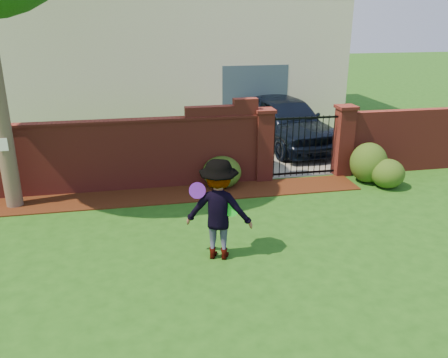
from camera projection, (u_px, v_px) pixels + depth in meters
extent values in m
cube|color=#1D4D13|center=(192.00, 266.00, 8.04)|extent=(80.00, 80.00, 0.01)
cube|color=#331509|center=(134.00, 198.00, 10.94)|extent=(11.10, 1.08, 0.03)
cube|color=maroon|center=(80.00, 159.00, 11.04)|extent=(8.70, 0.25, 1.70)
cube|color=maroon|center=(221.00, 112.00, 11.34)|extent=(1.80, 0.25, 0.30)
cube|color=maroon|center=(245.00, 102.00, 11.37)|extent=(0.60, 0.25, 0.16)
cube|color=maroon|center=(76.00, 123.00, 10.74)|extent=(8.70, 0.31, 0.06)
cube|color=maroon|center=(411.00, 140.00, 12.65)|extent=(4.00, 0.25, 1.70)
cube|color=maroon|center=(263.00, 147.00, 11.86)|extent=(0.42, 0.42, 1.80)
cube|color=maroon|center=(265.00, 110.00, 11.54)|extent=(0.50, 0.50, 0.08)
cube|color=maroon|center=(343.00, 142.00, 12.27)|extent=(0.42, 0.42, 1.80)
cube|color=maroon|center=(347.00, 107.00, 11.95)|extent=(0.50, 0.50, 0.08)
cylinder|color=black|center=(274.00, 148.00, 11.93)|extent=(0.02, 0.02, 1.60)
cylinder|color=black|center=(280.00, 148.00, 11.96)|extent=(0.02, 0.02, 1.60)
cylinder|color=black|center=(286.00, 147.00, 11.99)|extent=(0.02, 0.02, 1.60)
cylinder|color=black|center=(292.00, 147.00, 12.02)|extent=(0.02, 0.02, 1.60)
cylinder|color=black|center=(298.00, 147.00, 12.05)|extent=(0.02, 0.02, 1.60)
cylinder|color=black|center=(304.00, 146.00, 12.08)|extent=(0.02, 0.02, 1.60)
cylinder|color=black|center=(310.00, 146.00, 12.11)|extent=(0.02, 0.02, 1.60)
cylinder|color=black|center=(316.00, 146.00, 12.14)|extent=(0.02, 0.02, 1.60)
cylinder|color=black|center=(321.00, 145.00, 12.17)|extent=(0.02, 0.02, 1.60)
cylinder|color=black|center=(327.00, 145.00, 12.20)|extent=(0.02, 0.02, 1.60)
cylinder|color=black|center=(333.00, 145.00, 12.23)|extent=(0.02, 0.02, 1.60)
cube|color=black|center=(302.00, 173.00, 12.33)|extent=(1.78, 0.03, 0.05)
cube|color=black|center=(306.00, 118.00, 11.83)|extent=(1.78, 0.03, 0.05)
cube|color=slate|center=(262.00, 139.00, 16.06)|extent=(3.20, 8.00, 0.01)
cube|color=beige|center=(175.00, 43.00, 18.26)|extent=(12.00, 6.00, 6.00)
cube|color=#384C5B|center=(255.00, 99.00, 16.62)|extent=(2.40, 0.12, 2.40)
imported|color=black|center=(289.00, 123.00, 14.76)|extent=(2.66, 5.07, 1.65)
cube|color=white|center=(3.00, 145.00, 9.83)|extent=(0.20, 0.01, 0.28)
ellipsoid|color=#204314|center=(222.00, 172.00, 11.52)|extent=(0.97, 0.97, 0.79)
ellipsoid|color=#204314|center=(369.00, 163.00, 11.84)|extent=(0.94, 0.94, 1.04)
ellipsoid|color=#204314|center=(388.00, 174.00, 11.51)|extent=(0.82, 0.82, 0.73)
imported|color=gray|center=(218.00, 210.00, 8.02)|extent=(1.34, 1.04, 1.83)
cylinder|color=#6A1DB8|center=(197.00, 190.00, 7.80)|extent=(0.29, 0.11, 0.28)
cylinder|color=green|center=(231.00, 209.00, 7.91)|extent=(0.27, 0.16, 0.27)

